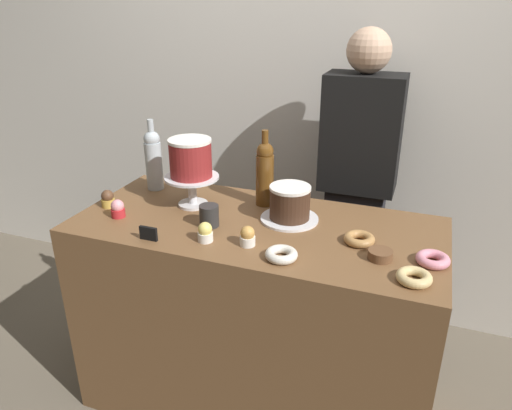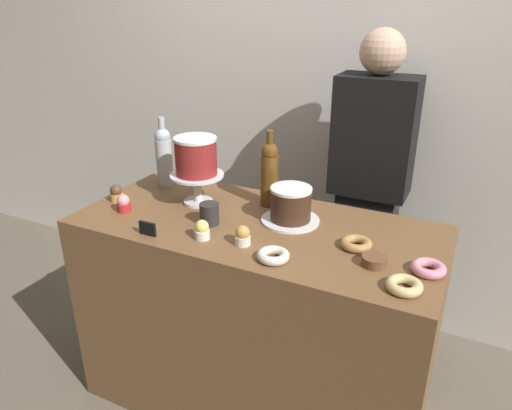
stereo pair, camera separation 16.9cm
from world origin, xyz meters
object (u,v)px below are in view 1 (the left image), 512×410
(cupcake_strawberry, at_px, (118,209))
(donut_sugar, at_px, (281,255))
(wine_bottle_amber, at_px, (265,172))
(price_sign_chalkboard, at_px, (148,233))
(chocolate_round_cake, at_px, (290,202))
(cupcake_caramel, at_px, (248,236))
(white_layer_cake, at_px, (191,158))
(cupcake_chocolate, at_px, (108,199))
(cookie_stack, at_px, (380,255))
(wine_bottle_clear, at_px, (153,159))
(cupcake_lemon, at_px, (205,232))
(donut_glazed, at_px, (414,277))
(coffee_cup_ceramic, at_px, (209,216))
(donut_maple, at_px, (359,239))
(donut_pink, at_px, (433,259))
(barista_figure, at_px, (356,190))
(cake_stand_pedestal, at_px, (192,186))

(cupcake_strawberry, height_order, donut_sugar, cupcake_strawberry)
(wine_bottle_amber, bearing_deg, price_sign_chalkboard, -121.95)
(chocolate_round_cake, distance_m, cupcake_caramel, 0.27)
(white_layer_cake, bearing_deg, cupcake_chocolate, -157.56)
(donut_sugar, height_order, cookie_stack, same)
(wine_bottle_clear, bearing_deg, cupcake_chocolate, -107.06)
(cupcake_lemon, bearing_deg, cupcake_strawberry, 171.18)
(wine_bottle_clear, bearing_deg, donut_glazed, -19.16)
(chocolate_round_cake, bearing_deg, wine_bottle_amber, 141.90)
(wine_bottle_amber, bearing_deg, coffee_cup_ceramic, -115.35)
(white_layer_cake, distance_m, donut_maple, 0.75)
(donut_glazed, distance_m, coffee_cup_ceramic, 0.79)
(wine_bottle_clear, distance_m, donut_maple, 1.01)
(cupcake_strawberry, bearing_deg, cupcake_chocolate, 144.46)
(white_layer_cake, bearing_deg, wine_bottle_clear, 155.41)
(cupcake_strawberry, distance_m, donut_pink, 1.21)
(wine_bottle_amber, relative_size, donut_maple, 2.91)
(wine_bottle_amber, relative_size, donut_sugar, 2.91)
(cupcake_lemon, xyz_separation_m, donut_pink, (0.78, 0.12, -0.02))
(cupcake_strawberry, relative_size, donut_glazed, 0.66)
(wine_bottle_amber, bearing_deg, cupcake_caramel, -79.74)
(white_layer_cake, distance_m, donut_pink, 1.01)
(wine_bottle_clear, height_order, donut_pink, wine_bottle_clear)
(wine_bottle_clear, bearing_deg, cupcake_caramel, -31.33)
(cupcake_strawberry, distance_m, donut_maple, 0.96)
(chocolate_round_cake, xyz_separation_m, coffee_cup_ceramic, (-0.28, -0.16, -0.03))
(price_sign_chalkboard, bearing_deg, donut_sugar, 4.46)
(cupcake_lemon, distance_m, barista_figure, 0.95)
(cupcake_chocolate, distance_m, donut_maple, 1.05)
(chocolate_round_cake, relative_size, cupcake_strawberry, 2.19)
(white_layer_cake, xyz_separation_m, donut_sugar, (0.49, -0.30, -0.20))
(cake_stand_pedestal, height_order, donut_pink, cake_stand_pedestal)
(white_layer_cake, relative_size, cupcake_strawberry, 2.39)
(cupcake_strawberry, relative_size, donut_pink, 0.66)
(chocolate_round_cake, xyz_separation_m, cupcake_lemon, (-0.23, -0.28, -0.04))
(cake_stand_pedestal, xyz_separation_m, barista_figure, (0.60, 0.57, -0.15))
(wine_bottle_amber, height_order, donut_sugar, wine_bottle_amber)
(donut_glazed, bearing_deg, white_layer_cake, 162.40)
(cupcake_caramel, xyz_separation_m, donut_maple, (0.37, 0.16, -0.02))
(price_sign_chalkboard, bearing_deg, cookie_stack, 10.75)
(cupcake_lemon, xyz_separation_m, price_sign_chalkboard, (-0.20, -0.07, -0.01))
(wine_bottle_clear, xyz_separation_m, cupcake_lemon, (0.45, -0.39, -0.11))
(donut_maple, bearing_deg, white_layer_cake, 172.57)
(wine_bottle_clear, bearing_deg, cake_stand_pedestal, -24.59)
(wine_bottle_amber, height_order, cupcake_strawberry, wine_bottle_amber)
(wine_bottle_clear, relative_size, cupcake_chocolate, 4.38)
(cupcake_strawberry, xyz_separation_m, donut_sugar, (0.72, -0.09, -0.02))
(donut_glazed, height_order, donut_pink, same)
(chocolate_round_cake, distance_m, wine_bottle_clear, 0.69)
(cupcake_strawberry, height_order, cookie_stack, cupcake_strawberry)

